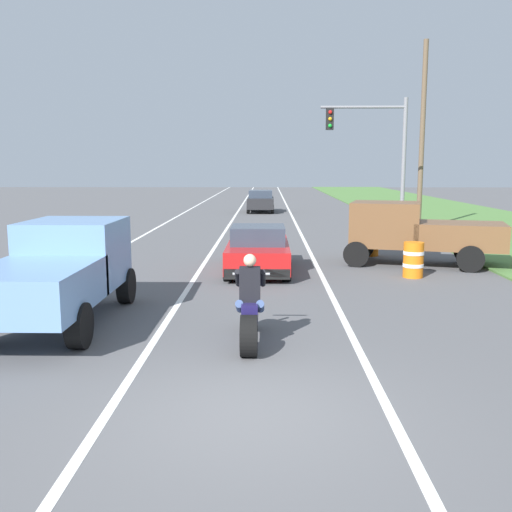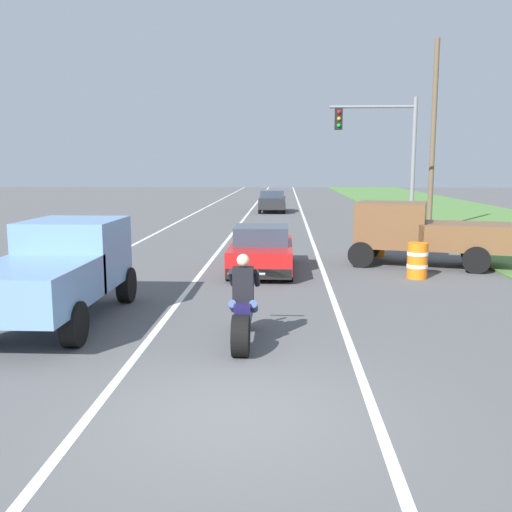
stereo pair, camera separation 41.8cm
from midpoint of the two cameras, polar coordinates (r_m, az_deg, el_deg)
The scene contains 13 objects.
ground_plane at distance 7.58m, azimuth -0.70°, elevation -15.33°, with size 160.00×160.00×0.00m, color #565659.
lane_stripe_left_solid at distance 27.70m, azimuth -9.31°, elevation 2.31°, with size 0.14×120.00×0.01m, color white.
lane_stripe_right_solid at distance 27.11m, azimuth 5.75°, elevation 2.24°, with size 0.14×120.00×0.01m, color white.
lane_stripe_centre_dashed at distance 27.17m, azimuth -1.86°, elevation 2.30°, with size 0.14×120.00×0.01m, color white.
motorcycle_with_rider at distance 10.08m, azimuth -0.07°, elevation -5.58°, with size 0.70×2.21×1.62m.
sports_car_red at distance 17.19m, azimuth 1.27°, elevation 0.57°, with size 1.84×4.30×1.37m.
pickup_truck_left_lane_light_blue at distance 12.10m, azimuth -17.99°, elevation -1.08°, with size 2.02×4.80×1.98m.
pickup_truck_right_shoulder_brown at distance 18.86m, azimuth 16.62°, elevation 2.40°, with size 5.14×3.14×1.98m.
traffic_light_mast_near at distance 25.73m, azimuth 13.39°, elevation 10.47°, with size 3.71×0.34×6.00m.
utility_pole_roadside at distance 29.16m, azimuth 17.50°, elevation 11.16°, with size 0.24×0.24×8.97m, color brown.
construction_barrel_nearest at distance 16.77m, azimuth 16.35°, elevation -0.43°, with size 0.58×0.58×1.00m.
construction_barrel_mid at distance 20.53m, azimuth 12.45°, elevation 1.37°, with size 0.58×0.58×1.00m.
distant_car_far_ahead at distance 39.55m, azimuth 1.93°, elevation 5.47°, with size 1.80×4.00×1.50m.
Camera 2 is at (0.64, -6.89, 3.10)m, focal length 40.48 mm.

